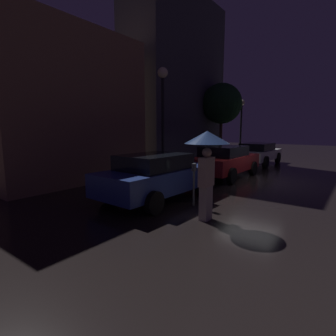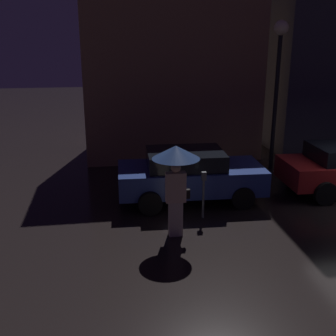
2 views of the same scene
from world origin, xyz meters
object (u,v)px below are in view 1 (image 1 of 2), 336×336
(pedestrian_with_umbrella, at_px, (207,151))
(parking_meter, at_px, (194,180))
(street_lamp_near, at_px, (163,98))
(street_lamp_far, at_px, (241,118))
(parked_car_blue, at_px, (157,176))
(parked_car_red, at_px, (225,161))
(parked_car_white, at_px, (258,153))

(pedestrian_with_umbrella, bearing_deg, parking_meter, 45.09)
(pedestrian_with_umbrella, relative_size, parking_meter, 1.75)
(street_lamp_near, xyz_separation_m, street_lamp_far, (9.48, -0.15, -0.61))
(parked_car_blue, bearing_deg, street_lamp_near, 37.09)
(street_lamp_near, bearing_deg, pedestrian_with_umbrella, -132.53)
(parked_car_blue, xyz_separation_m, parking_meter, (0.10, -1.33, 0.01))
(parked_car_red, distance_m, street_lamp_far, 8.64)
(parked_car_white, bearing_deg, parked_car_red, -177.18)
(parked_car_white, bearing_deg, street_lamp_near, 162.10)
(pedestrian_with_umbrella, xyz_separation_m, street_lamp_far, (13.74, 4.50, 1.36))
(parked_car_red, bearing_deg, street_lamp_far, 17.58)
(parking_meter, bearing_deg, parked_car_blue, 94.42)
(parked_car_red, bearing_deg, parking_meter, -164.78)
(parked_car_red, height_order, pedestrian_with_umbrella, pedestrian_with_umbrella)
(street_lamp_far, bearing_deg, parked_car_white, -139.74)
(parking_meter, bearing_deg, parked_car_red, 14.23)
(parked_car_blue, distance_m, street_lamp_near, 5.16)
(parked_car_red, relative_size, street_lamp_far, 0.96)
(parked_car_blue, height_order, street_lamp_near, street_lamp_near)
(parked_car_white, bearing_deg, parked_car_blue, -178.62)
(parked_car_red, bearing_deg, street_lamp_near, 121.82)
(parked_car_red, xyz_separation_m, parked_car_white, (5.39, 0.18, -0.04))
(parked_car_red, relative_size, parking_meter, 3.35)
(parked_car_red, distance_m, pedestrian_with_umbrella, 6.22)
(street_lamp_far, bearing_deg, parking_meter, -164.30)
(parked_car_red, xyz_separation_m, street_lamp_far, (7.97, 2.37, 2.32))
(parked_car_blue, height_order, parked_car_white, parked_car_blue)
(street_lamp_near, bearing_deg, street_lamp_far, -0.90)
(pedestrian_with_umbrella, bearing_deg, parked_car_white, 11.76)
(parked_car_red, relative_size, pedestrian_with_umbrella, 1.91)
(parked_car_blue, relative_size, street_lamp_near, 0.83)
(parked_car_red, height_order, parked_car_white, parked_car_red)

